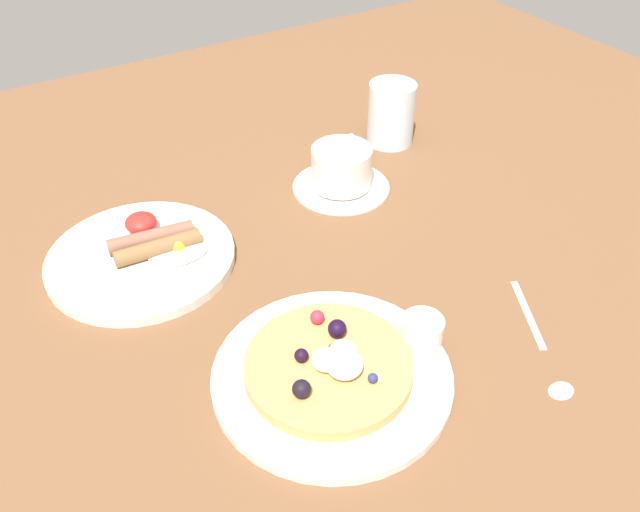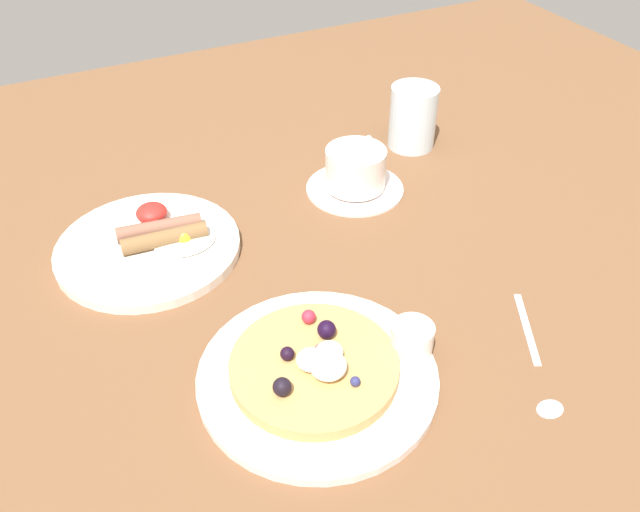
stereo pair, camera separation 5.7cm
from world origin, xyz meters
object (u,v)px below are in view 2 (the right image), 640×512
Objects in this scene: coffee_saucer at (355,187)px; coffee_cup at (356,167)px; breakfast_plate at (148,248)px; teaspoon at (540,372)px; pancake_plate at (318,376)px; water_glass at (413,117)px; syrup_ramekin at (412,338)px.

coffee_cup is at bearing 43.01° from coffee_saucer.
breakfast_plate reaches higher than teaspoon.
pancake_plate is at bearing -124.92° from coffee_cup.
water_glass reaches higher than teaspoon.
pancake_plate is 2.49× the size of coffee_cup.
coffee_saucer is 1.43× the size of water_glass.
pancake_plate reaches higher than teaspoon.
breakfast_plate is (-9.86, 28.24, 0.11)cm from pancake_plate.
breakfast_plate is 2.34× the size of coffee_cup.
teaspoon is at bearing -106.45° from water_glass.
syrup_ramekin is at bearing 143.72° from teaspoon.
syrup_ramekin reaches higher than teaspoon.
water_glass is (44.32, 8.36, 4.20)cm from breakfast_plate.
coffee_saucer is 3.32cm from coffee_cup.
coffee_saucer is at bearing 71.58° from syrup_ramekin.
water_glass is at bearing 73.55° from teaspoon.
teaspoon is at bearing -89.23° from coffee_saucer.
water_glass reaches higher than coffee_cup.
pancake_plate is at bearing 171.22° from syrup_ramekin.
teaspoon is (20.85, -9.46, -0.30)cm from pancake_plate.
breakfast_plate is 30.21cm from coffee_saucer.
pancake_plate is 1.06× the size of breakfast_plate.
syrup_ramekin is 0.28× the size of teaspoon.
teaspoon is at bearing -36.28° from syrup_ramekin.
coffee_cup reaches higher than syrup_ramekin.
pancake_plate is 29.91cm from breakfast_plate.
pancake_plate is 50.45cm from water_glass.
coffee_cup is (20.44, 29.28, 3.18)cm from pancake_plate.
pancake_plate is 35.56cm from coffee_saucer.
pancake_plate is 5.48× the size of syrup_ramekin.
syrup_ramekin is (10.10, -1.56, 2.27)cm from pancake_plate.
water_glass reaches higher than coffee_saucer.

